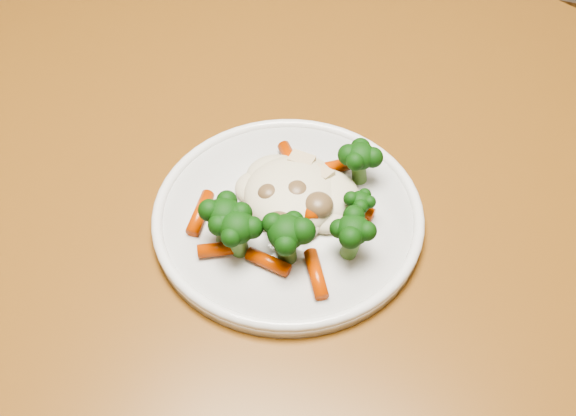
# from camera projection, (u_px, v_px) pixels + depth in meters

# --- Properties ---
(dining_table) EXTENTS (1.56, 1.35, 0.75)m
(dining_table) POSITION_uv_depth(u_px,v_px,m) (355.00, 274.00, 0.73)
(dining_table) COLOR brown
(dining_table) RESTS_ON ground
(plate) EXTENTS (0.24, 0.24, 0.01)m
(plate) POSITION_uv_depth(u_px,v_px,m) (288.00, 218.00, 0.65)
(plate) COLOR white
(plate) RESTS_ON dining_table
(meal) EXTENTS (0.17, 0.17, 0.05)m
(meal) POSITION_uv_depth(u_px,v_px,m) (292.00, 207.00, 0.63)
(meal) COLOR beige
(meal) RESTS_ON plate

